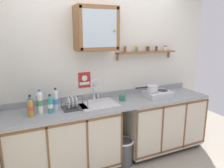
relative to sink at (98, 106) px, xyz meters
name	(u,v)px	position (x,y,z in m)	size (l,w,h in m)	color
back_wall	(106,68)	(0.26, 0.29, 0.47)	(3.58, 0.07, 2.69)	silver
lower_cabinet_run	(64,143)	(-0.50, -0.04, -0.44)	(1.45, 0.61, 0.88)	black
lower_cabinet_run_right	(161,123)	(1.08, -0.04, -0.44)	(1.31, 0.61, 0.88)	black
countertop	(115,103)	(0.26, -0.04, 0.01)	(2.94, 0.63, 0.03)	gray
backsplash	(107,94)	(0.26, 0.25, 0.07)	(2.94, 0.02, 0.08)	gray
sink	(98,106)	(0.00, 0.00, 0.00)	(0.51, 0.48, 0.46)	silver
hot_plate_stove	(158,94)	(0.98, -0.05, 0.07)	(0.41, 0.30, 0.08)	silver
saucepan	(152,88)	(0.88, -0.02, 0.16)	(0.38, 0.18, 0.10)	silver
bottle_water_blue_0	(39,103)	(-0.76, 0.07, 0.13)	(0.06, 0.06, 0.23)	#8CB7E0
bottle_opaque_white_1	(40,102)	(-0.76, -0.05, 0.17)	(0.06, 0.06, 0.30)	white
bottle_juice_amber_2	(30,108)	(-0.88, -0.09, 0.14)	(0.07, 0.07, 0.23)	gold
bottle_detergent_teal_3	(50,105)	(-0.64, -0.07, 0.13)	(0.06, 0.06, 0.24)	teal
bottle_water_clear_4	(56,100)	(-0.56, 0.01, 0.16)	(0.06, 0.06, 0.29)	silver
bottle_soda_green_5	(31,105)	(-0.87, 0.02, 0.13)	(0.08, 0.08, 0.23)	#4CB266
dish_rack	(74,105)	(-0.35, -0.03, 0.07)	(0.31, 0.25, 0.17)	#333338
mug	(122,97)	(0.39, 0.00, 0.07)	(0.11, 0.11, 0.09)	#337259
wall_cabinet	(96,29)	(0.05, 0.12, 1.04)	(0.57, 0.30, 0.58)	brown
spice_shelf	(147,52)	(0.90, 0.19, 0.70)	(1.01, 0.14, 0.22)	brown
warning_sign	(85,80)	(-0.10, 0.26, 0.33)	(0.18, 0.01, 0.22)	#B2261E
trash_bin	(124,151)	(0.32, -0.18, -0.69)	(0.30, 0.30, 0.38)	#4C4C51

